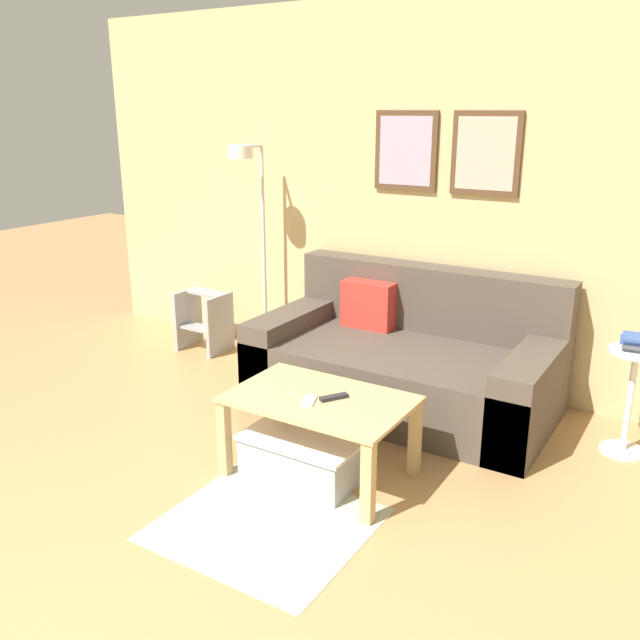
{
  "coord_description": "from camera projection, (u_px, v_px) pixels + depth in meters",
  "views": [
    {
      "loc": [
        1.87,
        -0.57,
        1.84
      ],
      "look_at": [
        0.21,
        2.13,
        0.85
      ],
      "focal_mm": 38.0,
      "sensor_mm": 36.0,
      "label": 1
    }
  ],
  "objects": [
    {
      "name": "coffee_table",
      "position": [
        320.0,
        412.0,
        3.47
      ],
      "size": [
        0.92,
        0.6,
        0.44
      ],
      "color": "tan",
      "rests_on": "ground_plane"
    },
    {
      "name": "couch",
      "position": [
        406.0,
        362.0,
        4.36
      ],
      "size": [
        1.87,
        1.0,
        0.85
      ],
      "color": "#4C4238",
      "rests_on": "ground_plane"
    },
    {
      "name": "step_stool",
      "position": [
        204.0,
        320.0,
        5.34
      ],
      "size": [
        0.36,
        0.31,
        0.47
      ],
      "color": "#99999E",
      "rests_on": "ground_plane"
    },
    {
      "name": "area_rug",
      "position": [
        266.0,
        524.0,
        3.14
      ],
      "size": [
        0.92,
        0.85,
        0.01
      ],
      "primitive_type": "cube",
      "color": "#B2B79E",
      "rests_on": "ground_plane"
    },
    {
      "name": "storage_bin",
      "position": [
        306.0,
        454.0,
        3.53
      ],
      "size": [
        0.61,
        0.43,
        0.24
      ],
      "color": "#9EA3A8",
      "rests_on": "ground_plane"
    },
    {
      "name": "cell_phone",
      "position": [
        309.0,
        400.0,
        3.4
      ],
      "size": [
        0.11,
        0.15,
        0.01
      ],
      "primitive_type": "cube",
      "rotation": [
        0.0,
        0.0,
        0.36
      ],
      "color": "silver",
      "rests_on": "coffee_table"
    },
    {
      "name": "side_table",
      "position": [
        631.0,
        393.0,
        3.7
      ],
      "size": [
        0.29,
        0.29,
        0.61
      ],
      "color": "white",
      "rests_on": "ground_plane"
    },
    {
      "name": "remote_control",
      "position": [
        334.0,
        397.0,
        3.42
      ],
      "size": [
        0.11,
        0.15,
        0.02
      ],
      "primitive_type": "cube",
      "rotation": [
        0.0,
        0.0,
        -0.57
      ],
      "color": "#232328",
      "rests_on": "coffee_table"
    },
    {
      "name": "floor_lamp",
      "position": [
        252.0,
        219.0,
        4.93
      ],
      "size": [
        0.22,
        0.44,
        1.6
      ],
      "color": "silver",
      "rests_on": "ground_plane"
    },
    {
      "name": "wall_back",
      "position": [
        416.0,
        196.0,
        4.58
      ],
      "size": [
        5.6,
        0.09,
        2.55
      ],
      "color": "tan",
      "rests_on": "ground_plane"
    }
  ]
}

